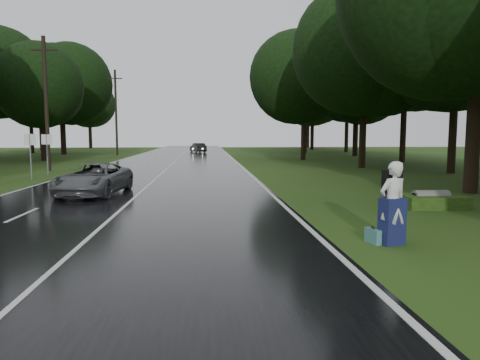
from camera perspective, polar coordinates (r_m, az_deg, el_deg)
The scene contains 18 objects.
ground at distance 13.04m, azimuth -17.64°, elevation -5.97°, with size 160.00×160.00×0.00m, color #2B4815.
road at distance 32.66m, azimuth -9.68°, elevation 1.30°, with size 12.00×140.00×0.04m, color black.
lane_center at distance 32.66m, azimuth -9.68°, elevation 1.34°, with size 0.12×140.00×0.01m, color silver.
grey_car at distance 19.95m, azimuth -18.63°, elevation 0.16°, with size 2.27×4.92×1.37m, color #515456.
far_car at distance 63.95m, azimuth -5.54°, elevation 4.24°, with size 1.45×4.17×1.37m, color black.
hitchhiker at distance 11.04m, azimuth 19.39°, elevation -3.24°, with size 0.85×0.81×2.01m.
suitcase at distance 11.11m, azimuth 17.05°, elevation -7.06°, with size 0.15×0.51×0.36m, color teal.
culvert at distance 17.32m, azimuth 23.72°, elevation -3.29°, with size 0.63×0.63×1.26m, color slate.
utility_pole_mid at distance 34.71m, azimuth -23.76°, elevation 1.11°, with size 1.80×0.28×9.62m, color black, non-canonical shape.
utility_pole_far at distance 58.45m, azimuth -15.82°, elevation 3.16°, with size 1.80×0.28×10.85m, color black, non-canonical shape.
road_sign_a at distance 28.09m, azimuth -25.67°, elevation 0.00°, with size 0.64×0.10×2.67m, color white, non-canonical shape.
road_sign_b at distance 30.57m, azimuth -23.89°, elevation 0.52°, with size 0.64×0.10×2.65m, color white, non-canonical shape.
tree_left_e at distance 48.39m, azimuth -24.29°, elevation 2.32°, with size 8.26×8.26×12.91m, color black, non-canonical shape.
tree_left_f at distance 62.61m, azimuth -22.12°, elevation 3.12°, with size 10.10×10.10×15.78m, color black, non-canonical shape.
tree_right_c at distance 22.33m, azimuth 27.97°, elevation -1.51°, with size 10.25×10.25×16.02m, color black, non-canonical shape.
tree_right_d at distance 36.12m, azimuth 15.69°, elevation 1.57°, with size 10.13×10.13×15.83m, color black, non-canonical shape.
tree_right_e at distance 46.31m, azimuth 8.29°, elevation 2.65°, with size 9.53×9.53×14.88m, color black, non-canonical shape.
tree_right_f at distance 63.33m, azimuth 8.44°, elevation 3.52°, with size 10.75×10.75×16.79m, color black, non-canonical shape.
Camera 1 is at (2.97, -12.42, 2.63)m, focal length 32.48 mm.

